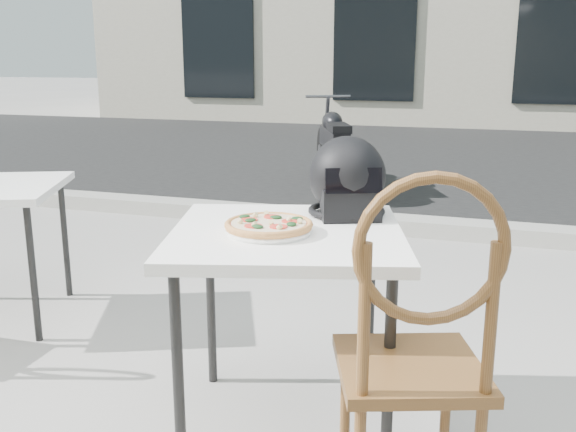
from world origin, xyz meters
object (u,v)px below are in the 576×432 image
(plate, at_px, (269,231))
(helmet, at_px, (347,181))
(cafe_table_main, at_px, (287,249))
(cafe_chair_main, at_px, (418,336))
(pizza, at_px, (269,224))
(motorcycle, at_px, (334,149))

(plate, bearing_deg, helmet, 60.16)
(cafe_table_main, relative_size, cafe_chair_main, 0.92)
(plate, distance_m, pizza, 0.02)
(cafe_table_main, relative_size, motorcycle, 0.54)
(cafe_table_main, distance_m, helmet, 0.36)
(plate, relative_size, pizza, 0.98)
(motorcycle, bearing_deg, plate, -101.59)
(cafe_chair_main, bearing_deg, cafe_table_main, -57.15)
(plate, bearing_deg, cafe_table_main, 53.30)
(plate, height_order, cafe_chair_main, cafe_chair_main)
(motorcycle, bearing_deg, cafe_table_main, -100.89)
(helmet, distance_m, cafe_chair_main, 0.78)
(helmet, distance_m, motorcycle, 4.24)
(plate, bearing_deg, pizza, 88.75)
(cafe_table_main, height_order, plate, plate)
(pizza, xyz_separation_m, helmet, (0.19, 0.33, 0.10))
(cafe_table_main, distance_m, pizza, 0.12)
(pizza, relative_size, motorcycle, 0.21)
(cafe_table_main, xyz_separation_m, cafe_chair_main, (0.48, -0.37, -0.09))
(cafe_chair_main, xyz_separation_m, motorcycle, (-1.40, 4.72, -0.17))
(pizza, height_order, motorcycle, motorcycle)
(cafe_chair_main, height_order, motorcycle, cafe_chair_main)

